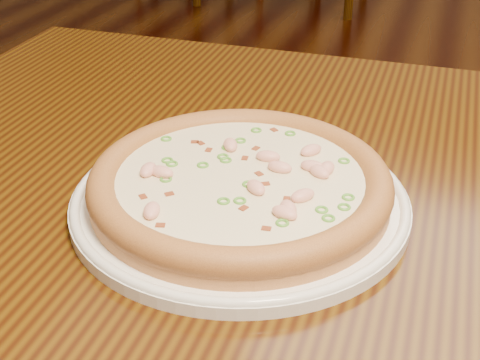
% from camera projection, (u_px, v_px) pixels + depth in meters
% --- Properties ---
extents(hero_table, '(1.20, 0.80, 0.75)m').
position_uv_depth(hero_table, '(363.00, 280.00, 0.70)').
color(hero_table, black).
rests_on(hero_table, ground).
extents(plate, '(0.32, 0.32, 0.02)m').
position_uv_depth(plate, '(240.00, 199.00, 0.64)').
color(plate, white).
rests_on(plate, hero_table).
extents(pizza, '(0.29, 0.29, 0.03)m').
position_uv_depth(pizza, '(240.00, 183.00, 0.63)').
color(pizza, tan).
rests_on(pizza, plate).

